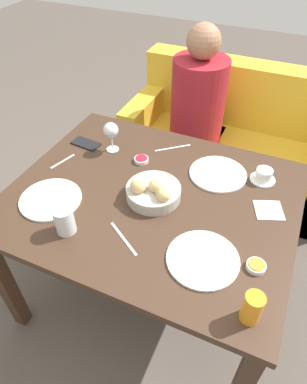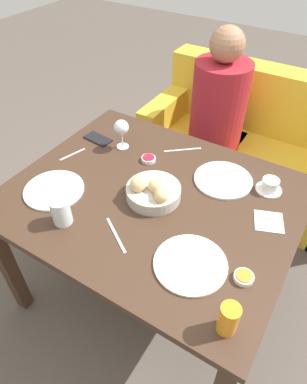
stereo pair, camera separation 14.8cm
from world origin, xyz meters
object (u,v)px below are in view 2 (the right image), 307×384
(bread_basket, at_px, (153,192))
(plate_near_left, at_px, (54,190))
(plate_near_right, at_px, (190,264))
(fork_silver, at_px, (183,150))
(seated_person, at_px, (215,131))
(napkin, at_px, (269,222))
(juice_glass, at_px, (228,319))
(knife_silver, at_px, (117,235))
(jam_bowl_berry, at_px, (149,159))
(jam_bowl_honey, at_px, (244,277))
(water_tumbler, at_px, (61,211))
(cell_phone, at_px, (98,139))
(spoon_coffee, at_px, (73,154))
(couch, at_px, (249,153))
(plate_far_center, at_px, (223,180))
(coffee_cup, at_px, (270,186))
(wine_glass, at_px, (121,128))

(bread_basket, distance_m, plate_near_left, 0.45)
(plate_near_right, height_order, fork_silver, plate_near_right)
(seated_person, relative_size, fork_silver, 7.65)
(napkin, bearing_deg, juice_glass, -87.06)
(knife_silver, bearing_deg, seated_person, 95.44)
(juice_glass, relative_size, jam_bowl_berry, 1.69)
(plate_near_left, height_order, plate_near_right, same)
(seated_person, height_order, jam_bowl_honey, seated_person)
(water_tumbler, xyz_separation_m, cell_phone, (-0.25, 0.54, -0.05))
(napkin, bearing_deg, bread_basket, -164.93)
(spoon_coffee, bearing_deg, jam_bowl_honey, -13.49)
(water_tumbler, bearing_deg, napkin, 31.45)
(bread_basket, distance_m, water_tumbler, 0.39)
(couch, bearing_deg, knife_silver, -94.36)
(juice_glass, xyz_separation_m, cell_phone, (-0.99, 0.61, -0.06))
(seated_person, height_order, plate_far_center, seated_person)
(jam_bowl_honey, bearing_deg, coffee_cup, 98.08)
(wine_glass, bearing_deg, seated_person, 75.07)
(fork_silver, bearing_deg, plate_near_right, -59.57)
(jam_bowl_honey, distance_m, napkin, 0.31)
(coffee_cup, bearing_deg, cell_phone, -174.61)
(couch, height_order, coffee_cup, couch)
(plate_far_center, distance_m, spoon_coffee, 0.76)
(jam_bowl_berry, height_order, fork_silver, jam_bowl_berry)
(jam_bowl_berry, bearing_deg, coffee_cup, 9.96)
(jam_bowl_berry, relative_size, spoon_coffee, 0.49)
(cell_phone, bearing_deg, juice_glass, -31.70)
(bread_basket, height_order, wine_glass, wine_glass)
(juice_glass, xyz_separation_m, fork_silver, (-0.56, 0.76, -0.06))
(wine_glass, relative_size, napkin, 1.05)
(water_tumbler, bearing_deg, couch, 77.15)
(plate_near_left, height_order, cell_phone, plate_near_left)
(jam_bowl_honey, relative_size, cell_phone, 0.45)
(water_tumbler, bearing_deg, plate_near_left, 144.54)
(plate_near_right, xyz_separation_m, napkin, (0.18, 0.35, -0.00))
(jam_bowl_berry, xyz_separation_m, cell_phone, (-0.33, 0.02, -0.01))
(jam_bowl_honey, relative_size, napkin, 0.48)
(bread_basket, relative_size, cell_phone, 1.52)
(bread_basket, xyz_separation_m, wine_glass, (-0.34, 0.25, 0.07))
(bread_basket, distance_m, cell_phone, 0.54)
(wine_glass, height_order, coffee_cup, wine_glass)
(jam_bowl_berry, bearing_deg, wine_glass, 170.70)
(plate_near_left, height_order, coffee_cup, coffee_cup)
(cell_phone, bearing_deg, seated_person, 65.53)
(bread_basket, bearing_deg, napkin, 15.07)
(couch, xyz_separation_m, coffee_cup, (0.31, -0.86, 0.48))
(juice_glass, bearing_deg, bread_basket, 142.79)
(coffee_cup, relative_size, jam_bowl_honey, 1.65)
(fork_silver, height_order, spoon_coffee, same)
(couch, bearing_deg, jam_bowl_berry, -105.20)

